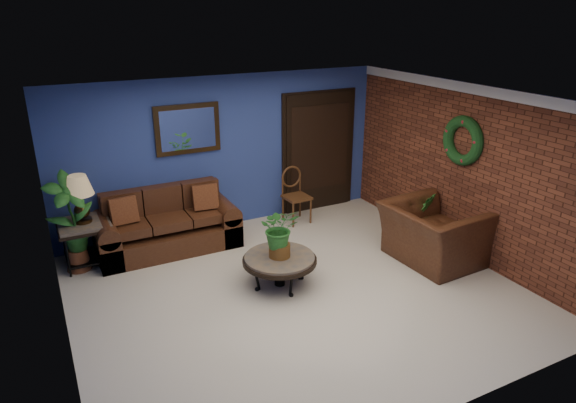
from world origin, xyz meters
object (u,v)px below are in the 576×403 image
coffee_table (280,260)px  armchair (432,234)px  table_lamp (79,193)px  side_chair (295,191)px  sofa (167,229)px  end_table (85,232)px

coffee_table → armchair: bearing=-9.4°
coffee_table → table_lamp: (-2.19, 1.79, 0.72)m
side_chair → armchair: bearing=-67.9°
table_lamp → side_chair: 3.43m
coffee_table → armchair: armchair is taller
side_chair → armchair: size_ratio=0.74×
sofa → table_lamp: 1.39m
coffee_table → side_chair: side_chair is taller
sofa → side_chair: 2.25m
end_table → sofa: bearing=1.4°
sofa → side_chair: size_ratio=2.19×
table_lamp → armchair: bearing=-25.9°
armchair → end_table: bearing=61.4°
coffee_table → end_table: (-2.19, 1.79, 0.14)m
coffee_table → sofa: bearing=119.6°
end_table → armchair: bearing=-25.9°
end_table → table_lamp: bearing=135.0°
side_chair → end_table: bearing=177.9°
side_chair → armchair: side_chair is taller
armchair → sofa: bearing=53.7°
sofa → armchair: size_ratio=1.62×
sofa → side_chair: bearing=1.1°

